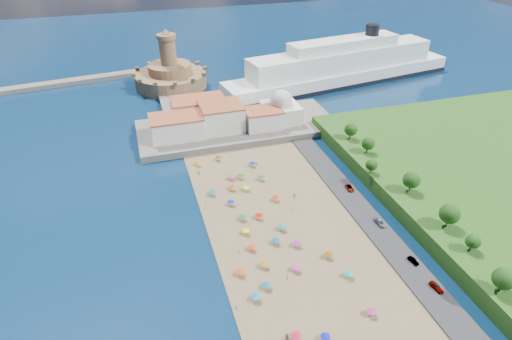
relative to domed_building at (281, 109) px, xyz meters
name	(u,v)px	position (x,y,z in m)	size (l,w,h in m)	color
ground	(267,233)	(-30.00, -71.00, -8.97)	(700.00, 700.00, 0.00)	#071938
terrace	(238,127)	(-20.00, 2.00, -7.47)	(90.00, 36.00, 3.00)	#59544C
jetty	(179,104)	(-42.00, 37.00, -7.77)	(18.00, 70.00, 2.40)	#59544C
waterfront_buildings	(209,118)	(-33.05, 2.64, -1.10)	(57.00, 29.00, 11.00)	silver
domed_building	(281,109)	(0.00, 0.00, 0.00)	(16.00, 16.00, 15.00)	silver
fortress	(170,75)	(-42.00, 67.00, -2.29)	(40.00, 40.00, 32.40)	#95704A
cruise_ship	(341,68)	(52.55, 43.97, 0.29)	(144.80, 43.32, 31.29)	black
beach_parasols	(277,257)	(-31.29, -84.24, -6.83)	(31.79, 116.39, 2.20)	gray
beachgoers	(263,234)	(-31.75, -72.45, -7.85)	(33.41, 93.78, 1.89)	tan
parked_cars	(385,228)	(6.00, -81.12, -7.60)	(2.62, 53.97, 1.44)	gray
hillside_trees	(425,199)	(18.69, -81.17, 1.26)	(11.66, 106.87, 7.87)	#382314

